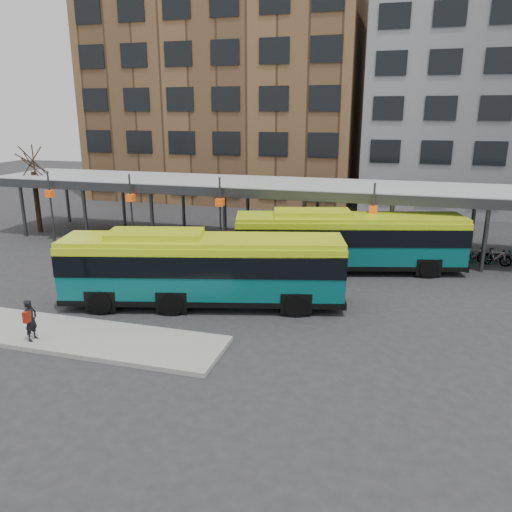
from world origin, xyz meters
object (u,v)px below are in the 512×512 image
Objects in this scene: tree at (37,199)px; bus_front at (202,267)px; bus_rear at (348,240)px; pedestrian at (31,320)px.

bus_front is (16.99, -10.31, -0.64)m from tree.
bus_rear is at bearing -8.27° from tree.
bus_rear reaches higher than pedestrian.
pedestrian is (12.28, -15.88, -1.44)m from tree.
bus_front is at bearing -41.74° from pedestrian.
bus_rear is (22.79, -3.31, -0.66)m from tree.
pedestrian is (-4.71, -5.56, -0.81)m from bus_front.
bus_rear is 16.40m from pedestrian.
bus_rear is (5.80, 7.00, -0.02)m from bus_front.
pedestrian is at bearing -52.28° from tree.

